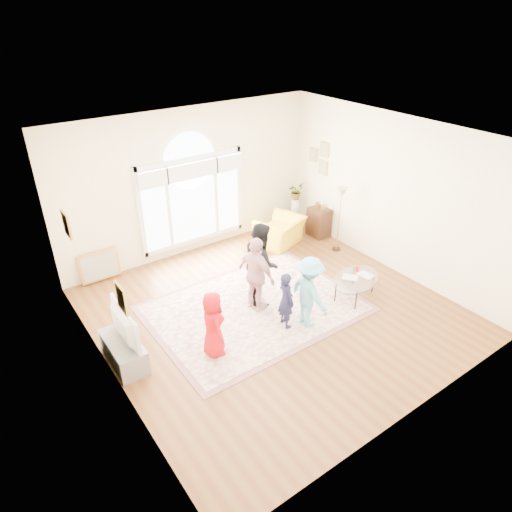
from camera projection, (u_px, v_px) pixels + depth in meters
ground at (274, 311)px, 8.47m from camera, size 6.00×6.00×0.00m
room_shell at (195, 187)px, 9.70m from camera, size 6.00×6.00×6.00m
area_rug at (255, 308)px, 8.53m from camera, size 3.60×2.60×0.02m
rug_border at (255, 308)px, 8.53m from camera, size 3.80×2.80×0.01m
tv_console at (124, 351)px, 7.19m from camera, size 0.45×1.00×0.42m
television at (120, 326)px, 6.94m from camera, size 0.17×1.02×0.59m
coffee_table at (356, 279)px, 8.68m from camera, size 1.34×1.07×0.54m
armchair at (280, 231)px, 10.61m from camera, size 1.25×1.17×0.66m
side_cabinet at (319, 222)px, 11.01m from camera, size 0.40×0.50×0.70m
floor_lamp at (341, 198)px, 9.91m from camera, size 0.30×0.30×1.51m
plant_pedestal at (295, 212)px, 11.54m from camera, size 0.20×0.20×0.70m
potted_plant at (296, 191)px, 11.26m from camera, size 0.47×0.44×0.42m
leaning_picture at (102, 280)px, 9.39m from camera, size 0.80×0.14×0.62m
child_red at (213, 324)px, 7.18m from camera, size 0.48×0.63×1.14m
child_navy at (286, 300)px, 7.83m from camera, size 0.30×0.41×1.06m
child_black at (261, 262)px, 8.44m from camera, size 0.86×0.94×1.57m
child_pink at (257, 275)px, 8.17m from camera, size 0.49×0.90×1.45m
child_blue at (309, 292)px, 7.81m from camera, size 0.51×0.86×1.32m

